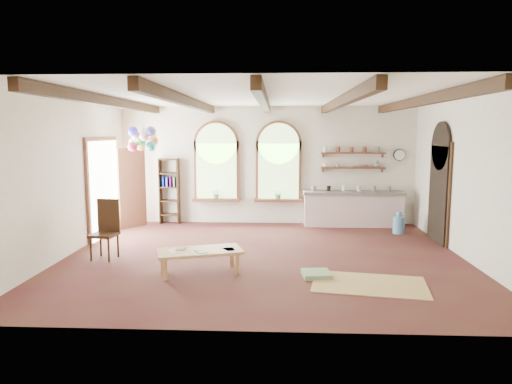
# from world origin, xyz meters

# --- Properties ---
(floor) EXTENTS (8.00, 8.00, 0.00)m
(floor) POSITION_xyz_m (0.00, 0.00, 0.00)
(floor) COLOR #4C291F
(floor) RESTS_ON ground
(ceiling_beams) EXTENTS (6.20, 6.80, 0.18)m
(ceiling_beams) POSITION_xyz_m (0.00, 0.00, 3.10)
(ceiling_beams) COLOR #351B10
(ceiling_beams) RESTS_ON ceiling
(window_left) EXTENTS (1.30, 0.28, 2.20)m
(window_left) POSITION_xyz_m (-1.40, 3.43, 1.63)
(window_left) COLOR brown
(window_left) RESTS_ON floor
(window_right) EXTENTS (1.30, 0.28, 2.20)m
(window_right) POSITION_xyz_m (0.30, 3.43, 1.63)
(window_right) COLOR brown
(window_right) RESTS_ON floor
(left_doorway) EXTENTS (0.10, 1.90, 2.50)m
(left_doorway) POSITION_xyz_m (-3.95, 1.80, 1.15)
(left_doorway) COLOR brown
(left_doorway) RESTS_ON floor
(right_doorway) EXTENTS (0.10, 1.30, 2.40)m
(right_doorway) POSITION_xyz_m (3.95, 1.50, 1.10)
(right_doorway) COLOR black
(right_doorway) RESTS_ON floor
(kitchen_counter) EXTENTS (2.68, 0.62, 0.94)m
(kitchen_counter) POSITION_xyz_m (2.30, 3.20, 0.48)
(kitchen_counter) COLOR beige
(kitchen_counter) RESTS_ON floor
(wall_shelf_lower) EXTENTS (1.70, 0.24, 0.04)m
(wall_shelf_lower) POSITION_xyz_m (2.30, 3.38, 1.55)
(wall_shelf_lower) COLOR brown
(wall_shelf_lower) RESTS_ON wall_back
(wall_shelf_upper) EXTENTS (1.70, 0.24, 0.04)m
(wall_shelf_upper) POSITION_xyz_m (2.30, 3.38, 1.95)
(wall_shelf_upper) COLOR brown
(wall_shelf_upper) RESTS_ON wall_back
(wall_clock) EXTENTS (0.32, 0.04, 0.32)m
(wall_clock) POSITION_xyz_m (3.55, 3.45, 1.90)
(wall_clock) COLOR black
(wall_clock) RESTS_ON wall_back
(bookshelf) EXTENTS (0.53, 0.32, 1.80)m
(bookshelf) POSITION_xyz_m (-2.70, 3.32, 0.90)
(bookshelf) COLOR #351B10
(bookshelf) RESTS_ON floor
(coffee_table) EXTENTS (1.62, 1.11, 0.42)m
(coffee_table) POSITION_xyz_m (-1.11, -1.12, 0.37)
(coffee_table) COLOR tan
(coffee_table) RESTS_ON floor
(side_chair) EXTENTS (0.53, 0.53, 1.18)m
(side_chair) POSITION_xyz_m (-3.15, -0.28, 0.34)
(side_chair) COLOR #351B10
(side_chair) RESTS_ON floor
(floor_mat) EXTENTS (2.02, 1.44, 0.02)m
(floor_mat) POSITION_xyz_m (1.80, -1.63, 0.01)
(floor_mat) COLOR tan
(floor_mat) RESTS_ON floor
(floor_cushion) EXTENTS (0.53, 0.53, 0.08)m
(floor_cushion) POSITION_xyz_m (0.96, -1.22, 0.04)
(floor_cushion) COLOR #6C8E62
(floor_cushion) RESTS_ON floor
(water_jug_a) EXTENTS (0.32, 0.32, 0.61)m
(water_jug_a) POSITION_xyz_m (3.10, 3.20, 0.27)
(water_jug_a) COLOR #578FBC
(water_jug_a) RESTS_ON floor
(water_jug_b) EXTENTS (0.29, 0.29, 0.56)m
(water_jug_b) POSITION_xyz_m (3.30, 2.30, 0.24)
(water_jug_b) COLOR #578FBC
(water_jug_b) RESTS_ON floor
(balloon_cluster) EXTENTS (0.77, 0.81, 1.15)m
(balloon_cluster) POSITION_xyz_m (-2.95, 1.88, 2.34)
(balloon_cluster) COLOR silver
(balloon_cluster) RESTS_ON floor
(table_book) EXTENTS (0.17, 0.24, 0.02)m
(table_book) POSITION_xyz_m (-1.53, -1.09, 0.43)
(table_book) COLOR olive
(table_book) RESTS_ON coffee_table
(tablet) EXTENTS (0.28, 0.31, 0.01)m
(tablet) POSITION_xyz_m (-1.07, -1.27, 0.43)
(tablet) COLOR black
(tablet) RESTS_ON coffee_table
(potted_plant_left) EXTENTS (0.27, 0.23, 0.30)m
(potted_plant_left) POSITION_xyz_m (-1.40, 3.32, 0.85)
(potted_plant_left) COLOR #598C4C
(potted_plant_left) RESTS_ON window_left
(potted_plant_right) EXTENTS (0.27, 0.23, 0.30)m
(potted_plant_right) POSITION_xyz_m (0.30, 3.32, 0.85)
(potted_plant_right) COLOR #598C4C
(potted_plant_right) RESTS_ON window_right
(shelf_cup_a) EXTENTS (0.12, 0.10, 0.10)m
(shelf_cup_a) POSITION_xyz_m (1.55, 3.38, 1.62)
(shelf_cup_a) COLOR white
(shelf_cup_a) RESTS_ON wall_shelf_lower
(shelf_cup_b) EXTENTS (0.10, 0.10, 0.09)m
(shelf_cup_b) POSITION_xyz_m (1.90, 3.38, 1.62)
(shelf_cup_b) COLOR beige
(shelf_cup_b) RESTS_ON wall_shelf_lower
(shelf_bowl_a) EXTENTS (0.22, 0.22, 0.05)m
(shelf_bowl_a) POSITION_xyz_m (2.25, 3.38, 1.60)
(shelf_bowl_a) COLOR beige
(shelf_bowl_a) RESTS_ON wall_shelf_lower
(shelf_bowl_b) EXTENTS (0.20, 0.20, 0.06)m
(shelf_bowl_b) POSITION_xyz_m (2.60, 3.38, 1.60)
(shelf_bowl_b) COLOR #8C664C
(shelf_bowl_b) RESTS_ON wall_shelf_lower
(shelf_vase) EXTENTS (0.18, 0.18, 0.19)m
(shelf_vase) POSITION_xyz_m (2.95, 3.38, 1.67)
(shelf_vase) COLOR slate
(shelf_vase) RESTS_ON wall_shelf_lower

